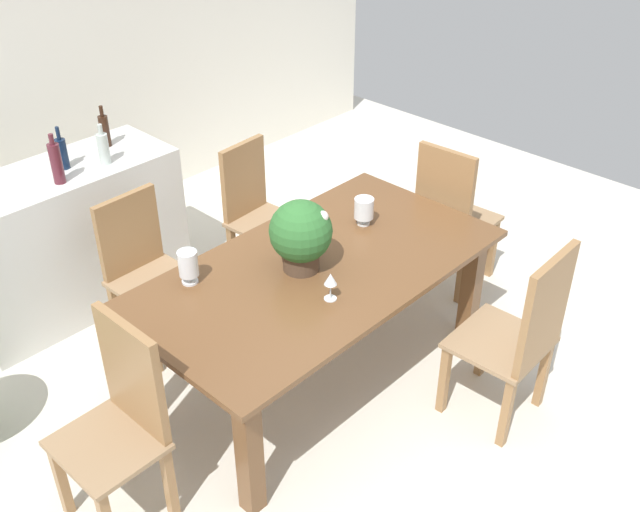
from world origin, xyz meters
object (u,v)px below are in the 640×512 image
crystal_vase_center_near (188,265)px  wine_bottle_clear (56,163)px  wine_bottle_amber (105,130)px  chair_head_end (122,415)px  chair_foot_end (450,213)px  chair_far_right (257,210)px  crystal_vase_left (364,209)px  wine_glass (330,281)px  chair_far_left (143,265)px  flower_centerpiece (301,234)px  wine_bottle_tall (62,153)px  kitchen_counter (69,239)px  chair_near_right (522,332)px  wine_bottle_dark (103,148)px  dining_table (318,284)px

crystal_vase_center_near → wine_bottle_clear: 1.13m
wine_bottle_amber → chair_head_end: bearing=-122.8°
chair_foot_end → wine_bottle_clear: size_ratio=3.47×
chair_far_right → crystal_vase_left: (0.05, -0.86, 0.32)m
crystal_vase_left → wine_glass: bearing=-151.9°
chair_far_left → chair_head_end: bearing=-130.7°
flower_centerpiece → wine_glass: (-0.10, -0.29, -0.10)m
chair_far_left → wine_bottle_amber: size_ratio=3.58×
crystal_vase_left → wine_bottle_tall: (-0.99, 1.52, 0.20)m
chair_head_end → crystal_vase_center_near: size_ratio=5.63×
chair_head_end → wine_bottle_amber: bearing=146.8°
kitchen_counter → wine_bottle_clear: (-0.05, -0.15, 0.60)m
chair_head_end → crystal_vase_center_near: chair_head_end is taller
flower_centerpiece → wine_bottle_tall: wine_bottle_tall is taller
flower_centerpiece → kitchen_counter: (-0.49, 1.59, -0.49)m
chair_near_right → crystal_vase_left: (0.04, 1.09, 0.27)m
chair_far_right → chair_head_end: bearing=-154.3°
crystal_vase_left → wine_bottle_clear: size_ratio=0.55×
chair_head_end → wine_bottle_dark: 1.85m
crystal_vase_center_near → kitchen_counter: kitchen_counter is taller
chair_far_left → crystal_vase_left: 1.32m
crystal_vase_center_near → flower_centerpiece: bearing=-34.0°
chair_near_right → wine_bottle_tall: (-0.95, 2.61, 0.46)m
wine_bottle_dark → wine_bottle_tall: 0.24m
flower_centerpiece → wine_bottle_clear: bearing=110.4°
flower_centerpiece → crystal_vase_left: size_ratio=2.38×
chair_near_right → wine_glass: (-0.62, 0.74, 0.28)m
chair_foot_end → wine_bottle_dark: 2.19m
chair_head_end → chair_far_right: 1.95m
kitchen_counter → dining_table: bearing=-71.1°
chair_head_end → wine_bottle_amber: 2.10m
chair_head_end → wine_glass: bearing=76.7°
chair_near_right → kitchen_counter: size_ratio=0.75×
wine_glass → wine_bottle_amber: size_ratio=0.57×
chair_head_end → wine_bottle_clear: 1.69m
chair_near_right → wine_bottle_amber: (-0.59, 2.70, 0.47)m
crystal_vase_center_near → chair_near_right: bearing=-53.3°
flower_centerpiece → wine_bottle_clear: size_ratio=1.30×
chair_foot_end → kitchen_counter: 2.43m
wine_bottle_tall → chair_far_right: bearing=-35.1°
crystal_vase_center_near → kitchen_counter: (-0.00, 1.26, -0.38)m
chair_far_right → chair_far_left: chair_far_right is taller
dining_table → wine_bottle_dark: bearing=100.6°
wine_glass → wine_bottle_dark: size_ratio=0.60×
dining_table → chair_far_left: 1.07m
flower_centerpiece → wine_glass: bearing=-108.0°
flower_centerpiece → chair_far_left: bearing=112.6°
chair_far_left → crystal_vase_center_near: bearing=-100.9°
chair_far_right → wine_bottle_clear: 1.29m
kitchen_counter → chair_far_right: bearing=-33.3°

